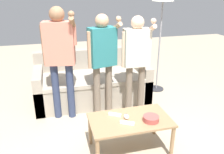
{
  "coord_description": "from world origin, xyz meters",
  "views": [
    {
      "loc": [
        -0.74,
        -2.21,
        1.85
      ],
      "look_at": [
        -0.05,
        0.4,
        0.79
      ],
      "focal_mm": 36.75,
      "sensor_mm": 36.0,
      "label": 1
    }
  ],
  "objects_px": {
    "floor_lamp": "(163,1)",
    "game_remote_wand_far": "(115,115)",
    "coffee_table": "(130,123)",
    "snack_bowl": "(151,119)",
    "player_right": "(136,55)",
    "player_left": "(60,52)",
    "couch": "(92,83)",
    "game_remote_wand_near": "(127,123)",
    "game_remote_nunchuk": "(126,117)",
    "player_center": "(103,54)"
  },
  "relations": [
    {
      "from": "couch",
      "to": "floor_lamp",
      "type": "bearing_deg",
      "value": 2.28
    },
    {
      "from": "game_remote_nunchuk",
      "to": "player_left",
      "type": "xyz_separation_m",
      "value": [
        -0.66,
        0.96,
        0.57
      ]
    },
    {
      "from": "coffee_table",
      "to": "game_remote_nunchuk",
      "type": "relative_size",
      "value": 10.63
    },
    {
      "from": "player_left",
      "to": "couch",
      "type": "bearing_deg",
      "value": 45.76
    },
    {
      "from": "couch",
      "to": "coffee_table",
      "type": "relative_size",
      "value": 2.01
    },
    {
      "from": "player_left",
      "to": "game_remote_wand_far",
      "type": "height_order",
      "value": "player_left"
    },
    {
      "from": "floor_lamp",
      "to": "couch",
      "type": "bearing_deg",
      "value": -177.72
    },
    {
      "from": "coffee_table",
      "to": "game_remote_wand_far",
      "type": "relative_size",
      "value": 6.39
    },
    {
      "from": "player_left",
      "to": "snack_bowl",
      "type": "bearing_deg",
      "value": -49.71
    },
    {
      "from": "player_right",
      "to": "snack_bowl",
      "type": "bearing_deg",
      "value": -99.14
    },
    {
      "from": "coffee_table",
      "to": "player_left",
      "type": "distance_m",
      "value": 1.37
    },
    {
      "from": "game_remote_wand_far",
      "to": "player_center",
      "type": "bearing_deg",
      "value": 87.43
    },
    {
      "from": "floor_lamp",
      "to": "game_remote_nunchuk",
      "type": "bearing_deg",
      "value": -126.14
    },
    {
      "from": "snack_bowl",
      "to": "game_remote_wand_near",
      "type": "bearing_deg",
      "value": 178.67
    },
    {
      "from": "couch",
      "to": "player_center",
      "type": "xyz_separation_m",
      "value": [
        0.08,
        -0.58,
        0.67
      ]
    },
    {
      "from": "coffee_table",
      "to": "player_right",
      "type": "relative_size",
      "value": 0.63
    },
    {
      "from": "player_center",
      "to": "player_right",
      "type": "height_order",
      "value": "player_center"
    },
    {
      "from": "game_remote_nunchuk",
      "to": "game_remote_wand_near",
      "type": "bearing_deg",
      "value": -103.54
    },
    {
      "from": "coffee_table",
      "to": "snack_bowl",
      "type": "distance_m",
      "value": 0.25
    },
    {
      "from": "coffee_table",
      "to": "player_left",
      "type": "relative_size",
      "value": 0.58
    },
    {
      "from": "player_left",
      "to": "game_remote_wand_near",
      "type": "xyz_separation_m",
      "value": [
        0.63,
        -1.07,
        -0.58
      ]
    },
    {
      "from": "player_right",
      "to": "game_remote_wand_far",
      "type": "xyz_separation_m",
      "value": [
        -0.52,
        -0.72,
        -0.49
      ]
    },
    {
      "from": "snack_bowl",
      "to": "player_right",
      "type": "xyz_separation_m",
      "value": [
        0.15,
        0.93,
        0.48
      ]
    },
    {
      "from": "snack_bowl",
      "to": "floor_lamp",
      "type": "distance_m",
      "value": 2.19
    },
    {
      "from": "game_remote_nunchuk",
      "to": "game_remote_wand_far",
      "type": "xyz_separation_m",
      "value": [
        -0.11,
        0.09,
        -0.01
      ]
    },
    {
      "from": "couch",
      "to": "coffee_table",
      "type": "distance_m",
      "value": 1.52
    },
    {
      "from": "floor_lamp",
      "to": "game_remote_wand_far",
      "type": "relative_size",
      "value": 12.65
    },
    {
      "from": "player_right",
      "to": "game_remote_wand_near",
      "type": "height_order",
      "value": "player_right"
    },
    {
      "from": "coffee_table",
      "to": "player_right",
      "type": "bearing_deg",
      "value": 66.38
    },
    {
      "from": "player_right",
      "to": "game_remote_wand_near",
      "type": "distance_m",
      "value": 1.13
    },
    {
      "from": "floor_lamp",
      "to": "player_left",
      "type": "xyz_separation_m",
      "value": [
        -1.78,
        -0.57,
        -0.6
      ]
    },
    {
      "from": "player_center",
      "to": "game_remote_wand_far",
      "type": "distance_m",
      "value": 0.95
    },
    {
      "from": "player_left",
      "to": "game_remote_wand_near",
      "type": "relative_size",
      "value": 10.18
    },
    {
      "from": "player_right",
      "to": "game_remote_nunchuk",
      "type": "bearing_deg",
      "value": -116.45
    },
    {
      "from": "game_remote_wand_near",
      "to": "game_remote_wand_far",
      "type": "relative_size",
      "value": 1.09
    },
    {
      "from": "coffee_table",
      "to": "snack_bowl",
      "type": "xyz_separation_m",
      "value": [
        0.22,
        -0.1,
        0.09
      ]
    },
    {
      "from": "snack_bowl",
      "to": "player_left",
      "type": "height_order",
      "value": "player_left"
    },
    {
      "from": "player_center",
      "to": "snack_bowl",
      "type": "bearing_deg",
      "value": -72.06
    },
    {
      "from": "player_center",
      "to": "player_right",
      "type": "bearing_deg",
      "value": -10.17
    },
    {
      "from": "coffee_table",
      "to": "player_center",
      "type": "relative_size",
      "value": 0.62
    },
    {
      "from": "player_center",
      "to": "game_remote_wand_near",
      "type": "xyz_separation_m",
      "value": [
        0.05,
        -1.01,
        -0.51
      ]
    },
    {
      "from": "player_left",
      "to": "game_remote_wand_far",
      "type": "distance_m",
      "value": 1.17
    },
    {
      "from": "coffee_table",
      "to": "player_right",
      "type": "height_order",
      "value": "player_right"
    },
    {
      "from": "coffee_table",
      "to": "player_center",
      "type": "bearing_deg",
      "value": 97.03
    },
    {
      "from": "couch",
      "to": "player_center",
      "type": "distance_m",
      "value": 0.89
    },
    {
      "from": "game_remote_nunchuk",
      "to": "player_center",
      "type": "height_order",
      "value": "player_center"
    },
    {
      "from": "player_right",
      "to": "game_remote_wand_near",
      "type": "xyz_separation_m",
      "value": [
        -0.43,
        -0.93,
        -0.49
      ]
    },
    {
      "from": "coffee_table",
      "to": "snack_bowl",
      "type": "relative_size",
      "value": 5.14
    },
    {
      "from": "player_right",
      "to": "coffee_table",
      "type": "bearing_deg",
      "value": -113.62
    },
    {
      "from": "couch",
      "to": "game_remote_nunchuk",
      "type": "bearing_deg",
      "value": -84.06
    }
  ]
}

